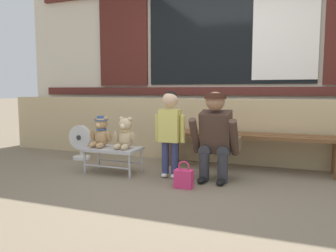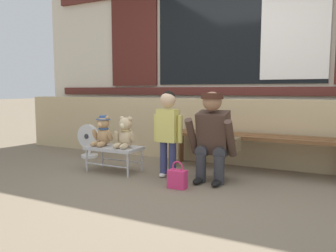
{
  "view_description": "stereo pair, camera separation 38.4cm",
  "coord_description": "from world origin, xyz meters",
  "px_view_note": "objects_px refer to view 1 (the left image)",
  "views": [
    {
      "loc": [
        0.92,
        -2.99,
        0.97
      ],
      "look_at": [
        -0.44,
        0.58,
        0.55
      ],
      "focal_mm": 35.41,
      "sensor_mm": 36.0,
      "label": 1
    },
    {
      "loc": [
        1.27,
        -2.84,
        0.97
      ],
      "look_at": [
        -0.44,
        0.58,
        0.55
      ],
      "focal_mm": 35.41,
      "sensor_mm": 36.0,
      "label": 2
    }
  ],
  "objects_px": {
    "small_display_bench": "(113,150)",
    "floor_fan": "(81,142)",
    "handbag_on_ground": "(184,178)",
    "wooden_bench_long": "(248,139)",
    "teddy_bear_plain": "(125,134)",
    "adult_crouching": "(216,136)",
    "teddy_bear_with_hat": "(101,132)",
    "child_standing": "(170,124)"
  },
  "relations": [
    {
      "from": "small_display_bench",
      "to": "teddy_bear_with_hat",
      "type": "bearing_deg",
      "value": 179.23
    },
    {
      "from": "small_display_bench",
      "to": "teddy_bear_plain",
      "type": "height_order",
      "value": "teddy_bear_plain"
    },
    {
      "from": "wooden_bench_long",
      "to": "teddy_bear_with_hat",
      "type": "relative_size",
      "value": 5.78
    },
    {
      "from": "floor_fan",
      "to": "small_display_bench",
      "type": "bearing_deg",
      "value": -32.1
    },
    {
      "from": "small_display_bench",
      "to": "floor_fan",
      "type": "height_order",
      "value": "floor_fan"
    },
    {
      "from": "small_display_bench",
      "to": "child_standing",
      "type": "height_order",
      "value": "child_standing"
    },
    {
      "from": "handbag_on_ground",
      "to": "small_display_bench",
      "type": "bearing_deg",
      "value": 164.06
    },
    {
      "from": "child_standing",
      "to": "handbag_on_ground",
      "type": "height_order",
      "value": "child_standing"
    },
    {
      "from": "teddy_bear_with_hat",
      "to": "child_standing",
      "type": "bearing_deg",
      "value": 3.15
    },
    {
      "from": "child_standing",
      "to": "adult_crouching",
      "type": "relative_size",
      "value": 1.01
    },
    {
      "from": "teddy_bear_plain",
      "to": "floor_fan",
      "type": "xyz_separation_m",
      "value": [
        -0.98,
        0.51,
        -0.23
      ]
    },
    {
      "from": "small_display_bench",
      "to": "handbag_on_ground",
      "type": "distance_m",
      "value": 1.01
    },
    {
      "from": "small_display_bench",
      "to": "wooden_bench_long",
      "type": "bearing_deg",
      "value": 26.67
    },
    {
      "from": "small_display_bench",
      "to": "child_standing",
      "type": "relative_size",
      "value": 0.67
    },
    {
      "from": "teddy_bear_plain",
      "to": "small_display_bench",
      "type": "bearing_deg",
      "value": -179.49
    },
    {
      "from": "small_display_bench",
      "to": "handbag_on_ground",
      "type": "xyz_separation_m",
      "value": [
        0.96,
        -0.27,
        -0.17
      ]
    },
    {
      "from": "wooden_bench_long",
      "to": "child_standing",
      "type": "xyz_separation_m",
      "value": [
        -0.76,
        -0.68,
        0.22
      ]
    },
    {
      "from": "teddy_bear_plain",
      "to": "adult_crouching",
      "type": "relative_size",
      "value": 0.38
    },
    {
      "from": "wooden_bench_long",
      "to": "floor_fan",
      "type": "xyz_separation_m",
      "value": [
        -2.27,
        -0.21,
        -0.13
      ]
    },
    {
      "from": "teddy_bear_plain",
      "to": "wooden_bench_long",
      "type": "bearing_deg",
      "value": 29.4
    },
    {
      "from": "wooden_bench_long",
      "to": "handbag_on_ground",
      "type": "relative_size",
      "value": 7.72
    },
    {
      "from": "wooden_bench_long",
      "to": "teddy_bear_plain",
      "type": "bearing_deg",
      "value": -150.6
    },
    {
      "from": "wooden_bench_long",
      "to": "adult_crouching",
      "type": "height_order",
      "value": "adult_crouching"
    },
    {
      "from": "wooden_bench_long",
      "to": "floor_fan",
      "type": "bearing_deg",
      "value": -174.62
    },
    {
      "from": "teddy_bear_with_hat",
      "to": "adult_crouching",
      "type": "xyz_separation_m",
      "value": [
        1.35,
        0.13,
        0.01
      ]
    },
    {
      "from": "teddy_bear_plain",
      "to": "floor_fan",
      "type": "bearing_deg",
      "value": 152.37
    },
    {
      "from": "small_display_bench",
      "to": "adult_crouching",
      "type": "relative_size",
      "value": 0.67
    },
    {
      "from": "floor_fan",
      "to": "teddy_bear_plain",
      "type": "bearing_deg",
      "value": -27.63
    },
    {
      "from": "child_standing",
      "to": "teddy_bear_with_hat",
      "type": "bearing_deg",
      "value": -176.85
    },
    {
      "from": "child_standing",
      "to": "teddy_bear_plain",
      "type": "bearing_deg",
      "value": -174.88
    },
    {
      "from": "wooden_bench_long",
      "to": "handbag_on_ground",
      "type": "xyz_separation_m",
      "value": [
        -0.49,
        -1.0,
        -0.28
      ]
    },
    {
      "from": "teddy_bear_plain",
      "to": "handbag_on_ground",
      "type": "relative_size",
      "value": 1.34
    },
    {
      "from": "wooden_bench_long",
      "to": "small_display_bench",
      "type": "distance_m",
      "value": 1.63
    },
    {
      "from": "teddy_bear_plain",
      "to": "handbag_on_ground",
      "type": "height_order",
      "value": "teddy_bear_plain"
    },
    {
      "from": "teddy_bear_with_hat",
      "to": "floor_fan",
      "type": "xyz_separation_m",
      "value": [
        -0.66,
        0.51,
        -0.23
      ]
    },
    {
      "from": "floor_fan",
      "to": "child_standing",
      "type": "bearing_deg",
      "value": -17.11
    },
    {
      "from": "child_standing",
      "to": "handbag_on_ground",
      "type": "distance_m",
      "value": 0.65
    },
    {
      "from": "handbag_on_ground",
      "to": "floor_fan",
      "type": "xyz_separation_m",
      "value": [
        -1.78,
        0.79,
        0.14
      ]
    },
    {
      "from": "wooden_bench_long",
      "to": "teddy_bear_plain",
      "type": "xyz_separation_m",
      "value": [
        -1.29,
        -0.73,
        0.09
      ]
    },
    {
      "from": "small_display_bench",
      "to": "teddy_bear_with_hat",
      "type": "distance_m",
      "value": 0.26
    },
    {
      "from": "wooden_bench_long",
      "to": "teddy_bear_with_hat",
      "type": "bearing_deg",
      "value": -155.73
    },
    {
      "from": "teddy_bear_with_hat",
      "to": "small_display_bench",
      "type": "bearing_deg",
      "value": -0.77
    }
  ]
}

